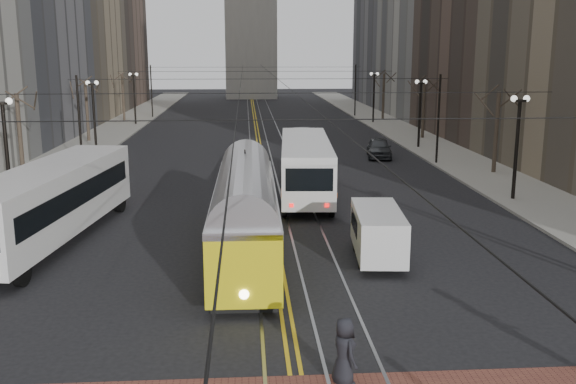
{
  "coord_description": "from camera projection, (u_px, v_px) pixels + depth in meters",
  "views": [
    {
      "loc": [
        -1.21,
        -16.1,
        8.18
      ],
      "look_at": [
        0.36,
        7.51,
        3.0
      ],
      "focal_mm": 40.0,
      "sensor_mm": 36.0,
      "label": 1
    }
  ],
  "objects": [
    {
      "name": "ground",
      "position": [
        293.0,
        358.0,
        17.52
      ],
      "size": [
        260.0,
        260.0,
        0.0
      ],
      "primitive_type": "plane",
      "color": "black",
      "rests_on": "ground"
    },
    {
      "name": "sidewalk_left",
      "position": [
        99.0,
        140.0,
        60.39
      ],
      "size": [
        5.0,
        140.0,
        0.15
      ],
      "primitive_type": "cube",
      "color": "gray",
      "rests_on": "ground"
    },
    {
      "name": "sidewalk_right",
      "position": [
        412.0,
        137.0,
        62.34
      ],
      "size": [
        5.0,
        140.0,
        0.15
      ],
      "primitive_type": "cube",
      "color": "gray",
      "rests_on": "ground"
    },
    {
      "name": "streetcar_rails",
      "position": [
        258.0,
        139.0,
        61.38
      ],
      "size": [
        4.8,
        130.0,
        0.02
      ],
      "primitive_type": "cube",
      "color": "gray",
      "rests_on": "ground"
    },
    {
      "name": "centre_lines",
      "position": [
        258.0,
        139.0,
        61.38
      ],
      "size": [
        0.42,
        130.0,
        0.01
      ],
      "primitive_type": "cube",
      "color": "gold",
      "rests_on": "ground"
    },
    {
      "name": "lamp_posts",
      "position": [
        263.0,
        130.0,
        44.94
      ],
      "size": [
        27.6,
        57.2,
        5.6
      ],
      "color": "black",
      "rests_on": "ground"
    },
    {
      "name": "street_trees",
      "position": [
        260.0,
        121.0,
        51.28
      ],
      "size": [
        31.68,
        53.28,
        5.6
      ],
      "color": "#382D23",
      "rests_on": "ground"
    },
    {
      "name": "trolley_wires",
      "position": [
        260.0,
        109.0,
        50.66
      ],
      "size": [
        25.96,
        120.0,
        6.6
      ],
      "color": "black",
      "rests_on": "ground"
    },
    {
      "name": "transit_bus",
      "position": [
        51.0,
        205.0,
        27.91
      ],
      "size": [
        4.52,
        13.56,
        3.33
      ],
      "primitive_type": "cube",
      "rotation": [
        0.0,
        0.0,
        -0.13
      ],
      "color": "white",
      "rests_on": "ground"
    },
    {
      "name": "streetcar",
      "position": [
        245.0,
        220.0,
        25.9
      ],
      "size": [
        2.55,
        13.06,
        3.07
      ],
      "primitive_type": "cube",
      "rotation": [
        0.0,
        0.0,
        -0.01
      ],
      "color": "yellow",
      "rests_on": "ground"
    },
    {
      "name": "rear_bus",
      "position": [
        305.0,
        168.0,
        37.02
      ],
      "size": [
        3.47,
        12.51,
        3.22
      ],
      "primitive_type": "cube",
      "rotation": [
        0.0,
        0.0,
        -0.06
      ],
      "color": "silver",
      "rests_on": "ground"
    },
    {
      "name": "cargo_van",
      "position": [
        378.0,
        235.0,
        25.54
      ],
      "size": [
        2.16,
        4.77,
        2.05
      ],
      "primitive_type": "cube",
      "rotation": [
        0.0,
        0.0,
        -0.08
      ],
      "color": "silver",
      "rests_on": "ground"
    },
    {
      "name": "sedan_grey",
      "position": [
        379.0,
        148.0,
        50.61
      ],
      "size": [
        2.44,
        4.72,
        1.54
      ],
      "primitive_type": "imported",
      "rotation": [
        0.0,
        0.0,
        -0.14
      ],
      "color": "#393C40",
      "rests_on": "ground"
    },
    {
      "name": "sedan_silver",
      "position": [
        302.0,
        135.0,
        59.0
      ],
      "size": [
        1.87,
        4.22,
        1.35
      ],
      "primitive_type": "imported",
      "rotation": [
        0.0,
        0.0,
        0.11
      ],
      "color": "#96999D",
      "rests_on": "ground"
    },
    {
      "name": "pedestrian_a",
      "position": [
        344.0,
        351.0,
        15.94
      ],
      "size": [
        0.84,
        1.01,
        1.76
      ],
      "primitive_type": "imported",
      "rotation": [
        0.0,
        0.0,
        1.96
      ],
      "color": "black",
      "rests_on": "crosswalk_band"
    }
  ]
}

